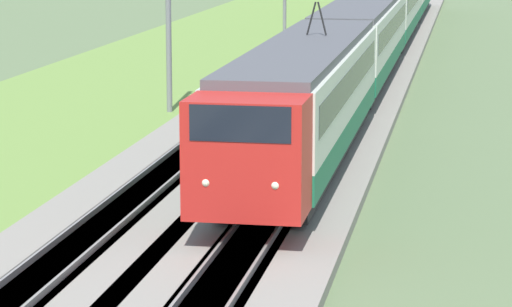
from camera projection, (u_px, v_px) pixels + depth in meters
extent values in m
cube|color=gray|center=(293.00, 71.00, 60.93)|extent=(240.00, 4.40, 0.30)
cube|color=gray|center=(370.00, 72.00, 60.26)|extent=(240.00, 4.40, 0.30)
cube|color=#4C4238|center=(293.00, 71.00, 60.93)|extent=(240.00, 1.57, 0.30)
cube|color=gray|center=(283.00, 66.00, 60.98)|extent=(240.00, 0.07, 0.15)
cube|color=gray|center=(304.00, 66.00, 60.80)|extent=(240.00, 0.07, 0.15)
cube|color=#4C4238|center=(370.00, 72.00, 60.26)|extent=(240.00, 1.57, 0.30)
cube|color=gray|center=(359.00, 68.00, 60.31)|extent=(240.00, 0.07, 0.15)
cube|color=gray|center=(381.00, 68.00, 60.13)|extent=(240.00, 0.07, 0.15)
cube|color=olive|center=(164.00, 69.00, 62.12)|extent=(240.00, 12.64, 0.12)
cube|color=red|center=(248.00, 157.00, 27.83)|extent=(1.84, 2.76, 2.74)
cube|color=black|center=(245.00, 119.00, 27.39)|extent=(1.32, 2.30, 0.82)
sphere|color=#F2EAC6|center=(206.00, 183.00, 27.22)|extent=(0.20, 0.20, 0.20)
sphere|color=#F2EAC6|center=(275.00, 185.00, 26.94)|extent=(0.20, 0.20, 0.20)
cube|color=#196B47|center=(305.00, 128.00, 37.29)|extent=(17.34, 2.88, 0.77)
cube|color=silver|center=(305.00, 84.00, 37.02)|extent=(17.34, 2.88, 1.98)
cube|color=black|center=(305.00, 79.00, 36.99)|extent=(15.95, 2.90, 0.83)
cube|color=#515156|center=(306.00, 48.00, 36.81)|extent=(17.34, 2.65, 0.25)
cube|color=black|center=(305.00, 149.00, 37.41)|extent=(16.48, 2.45, 0.55)
cylinder|color=black|center=(247.00, 193.00, 30.84)|extent=(0.86, 0.12, 0.86)
cylinder|color=black|center=(288.00, 194.00, 30.65)|extent=(0.86, 0.12, 0.86)
cube|color=#196B47|center=(362.00, 58.00, 55.50)|extent=(19.18, 2.88, 0.77)
cube|color=silver|center=(362.00, 28.00, 55.23)|extent=(19.18, 2.88, 1.98)
cube|color=black|center=(362.00, 25.00, 55.20)|extent=(17.65, 2.90, 0.83)
cube|color=#515156|center=(363.00, 4.00, 55.02)|extent=(19.18, 2.65, 0.25)
cube|color=black|center=(361.00, 73.00, 55.63)|extent=(18.22, 2.45, 0.55)
cube|color=#196B47|center=(391.00, 22.00, 74.60)|extent=(19.18, 2.88, 0.77)
cube|color=black|center=(391.00, 33.00, 74.73)|extent=(18.22, 2.45, 0.55)
cube|color=#196B47|center=(409.00, 0.00, 93.70)|extent=(19.18, 2.88, 0.77)
cube|color=black|center=(409.00, 9.00, 93.83)|extent=(18.22, 2.45, 0.55)
cylinder|color=black|center=(311.00, 18.00, 39.22)|extent=(0.06, 0.33, 1.08)
cylinder|color=black|center=(322.00, 19.00, 39.16)|extent=(0.06, 0.33, 1.08)
cube|color=black|center=(267.00, 227.00, 30.92)|extent=(0.10, 0.10, 0.00)
cylinder|color=slate|center=(168.00, 10.00, 47.56)|extent=(0.22, 0.22, 8.33)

